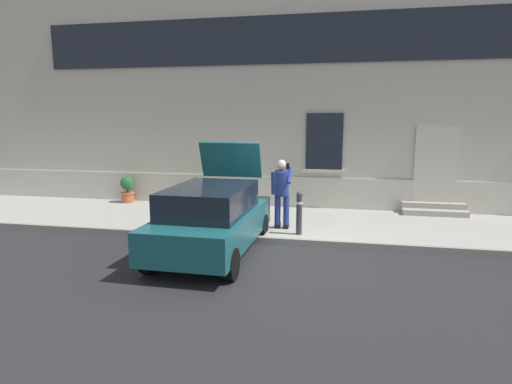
% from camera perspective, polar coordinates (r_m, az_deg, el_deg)
% --- Properties ---
extents(ground_plane, '(80.00, 80.00, 0.00)m').
position_cam_1_polar(ground_plane, '(9.16, 3.69, -8.67)').
color(ground_plane, '#232326').
extents(sidewalk, '(24.00, 3.60, 0.15)m').
position_cam_1_polar(sidewalk, '(11.81, 5.54, -4.09)').
color(sidewalk, '#99968E').
rests_on(sidewalk, ground).
extents(curb_edge, '(24.00, 0.12, 0.15)m').
position_cam_1_polar(curb_edge, '(10.03, 4.43, -6.59)').
color(curb_edge, gray).
rests_on(curb_edge, ground).
extents(building_facade, '(24.00, 1.52, 7.50)m').
position_cam_1_polar(building_facade, '(13.97, 6.91, 13.12)').
color(building_facade, '#B2AD9E').
rests_on(building_facade, ground).
extents(entrance_stoop, '(1.77, 0.64, 0.32)m').
position_cam_1_polar(entrance_stoop, '(13.47, 22.52, -2.16)').
color(entrance_stoop, '#9E998E').
rests_on(entrance_stoop, sidewalk).
extents(hatchback_car_teal, '(1.86, 4.10, 2.34)m').
position_cam_1_polar(hatchback_car_teal, '(9.20, -5.83, -3.44)').
color(hatchback_car_teal, '#165156').
rests_on(hatchback_car_teal, ground).
extents(bollard_near_person, '(0.15, 0.15, 1.04)m').
position_cam_1_polar(bollard_near_person, '(10.24, 5.76, -2.57)').
color(bollard_near_person, '#333338').
rests_on(bollard_near_person, sidewalk).
extents(person_on_phone, '(0.51, 0.50, 1.75)m').
position_cam_1_polar(person_on_phone, '(10.66, 3.45, 0.34)').
color(person_on_phone, navy).
rests_on(person_on_phone, sidewalk).
extents(planter_terracotta, '(0.44, 0.44, 0.86)m').
position_cam_1_polar(planter_terracotta, '(14.74, -16.70, 0.42)').
color(planter_terracotta, '#B25B38').
rests_on(planter_terracotta, sidewalk).
extents(planter_cream, '(0.44, 0.44, 0.86)m').
position_cam_1_polar(planter_cream, '(13.73, -8.46, 0.06)').
color(planter_cream, beige).
rests_on(planter_cream, sidewalk).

